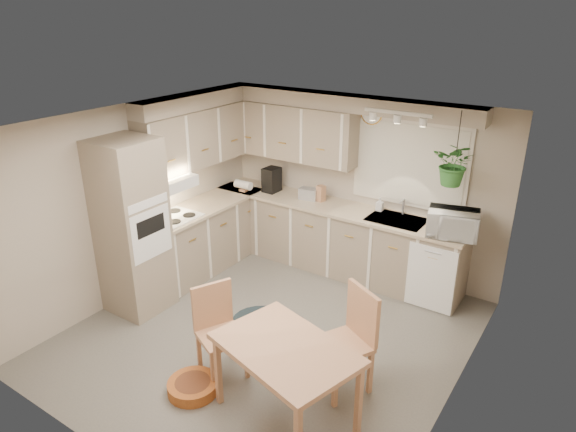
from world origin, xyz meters
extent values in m
plane|color=#67645A|center=(0.00, 0.00, 0.00)|extent=(4.20, 4.20, 0.00)
plane|color=silver|center=(0.00, 0.00, 2.40)|extent=(4.20, 4.20, 0.00)
cube|color=#B2A593|center=(0.00, 2.10, 1.20)|extent=(4.00, 0.04, 2.40)
cube|color=#B2A593|center=(0.00, -2.10, 1.20)|extent=(4.00, 0.04, 2.40)
cube|color=#B2A593|center=(-2.00, 0.00, 1.20)|extent=(0.04, 4.20, 2.40)
cube|color=#B2A593|center=(2.00, 0.00, 1.20)|extent=(0.04, 4.20, 2.40)
cube|color=gray|center=(-1.70, 0.88, 0.45)|extent=(0.60, 1.85, 0.90)
cube|color=gray|center=(-0.20, 1.80, 0.45)|extent=(3.60, 0.60, 0.90)
cube|color=tan|center=(-1.69, 0.88, 0.92)|extent=(0.64, 1.89, 0.04)
cube|color=tan|center=(-0.20, 1.79, 0.92)|extent=(3.64, 0.64, 0.04)
cube|color=gray|center=(-1.68, -0.38, 1.05)|extent=(0.65, 0.65, 2.10)
cube|color=white|center=(-1.35, -0.38, 1.05)|extent=(0.02, 0.56, 0.58)
cube|color=gray|center=(-1.82, 1.00, 1.83)|extent=(0.35, 2.00, 0.75)
cube|color=gray|center=(-1.00, 1.93, 1.83)|extent=(2.00, 0.35, 0.75)
cube|color=#B2A593|center=(-1.85, 1.00, 2.30)|extent=(0.30, 2.00, 0.20)
cube|color=#B2A593|center=(-0.20, 1.95, 2.30)|extent=(3.60, 0.30, 0.20)
cube|color=white|center=(-1.68, 0.30, 0.94)|extent=(0.52, 0.58, 0.02)
cube|color=white|center=(-1.70, 0.30, 1.40)|extent=(0.40, 0.60, 0.14)
cube|color=white|center=(0.70, 2.07, 1.60)|extent=(1.40, 0.02, 1.00)
cube|color=silver|center=(0.70, 2.08, 1.60)|extent=(1.50, 0.02, 1.10)
cube|color=#AEB0B6|center=(0.70, 1.80, 0.90)|extent=(0.70, 0.48, 0.10)
cube|color=white|center=(1.30, 1.49, 0.42)|extent=(0.58, 0.02, 0.83)
cube|color=white|center=(0.70, 1.55, 2.33)|extent=(0.80, 0.04, 0.04)
cylinder|color=#ECB253|center=(0.15, 2.07, 2.18)|extent=(0.30, 0.03, 0.30)
cube|color=tan|center=(0.85, -0.93, 0.38)|extent=(1.38, 1.10, 0.76)
cube|color=tan|center=(-0.01, -0.78, 0.47)|extent=(0.58, 0.58, 0.93)
cube|color=tan|center=(1.07, -0.30, 0.51)|extent=(0.65, 0.65, 1.03)
ellipsoid|color=black|center=(-0.04, 0.12, 0.01)|extent=(1.15, 0.92, 0.01)
cylinder|color=#A35520|center=(-0.07, -1.15, 0.06)|extent=(0.55, 0.55, 0.11)
imported|color=white|center=(1.42, 1.70, 1.13)|extent=(0.63, 0.45, 0.39)
imported|color=white|center=(0.40, 1.95, 0.98)|extent=(0.09, 0.19, 0.09)
imported|color=#2E6F2C|center=(1.36, 1.70, 1.75)|extent=(0.48, 0.53, 0.40)
cube|color=black|center=(-1.23, 1.80, 1.12)|extent=(0.21, 0.25, 0.35)
cube|color=#AEB0B6|center=(-0.61, 1.82, 1.02)|extent=(0.28, 0.18, 0.16)
cube|color=tan|center=(-0.43, 1.85, 1.05)|extent=(0.12, 0.12, 0.22)
camera|label=1|loc=(2.86, -3.91, 3.45)|focal=32.00mm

